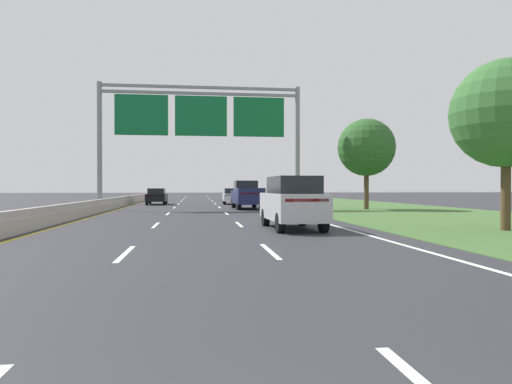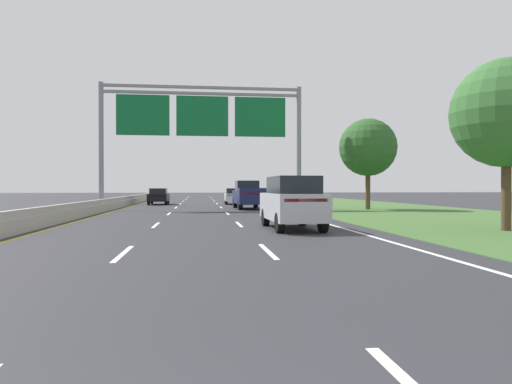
{
  "view_description": "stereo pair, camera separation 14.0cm",
  "coord_description": "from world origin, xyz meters",
  "px_view_note": "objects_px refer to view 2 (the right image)",
  "views": [
    {
      "loc": [
        -0.07,
        -1.69,
        1.68
      ],
      "look_at": [
        2.55,
        18.87,
        1.47
      ],
      "focal_mm": 33.05,
      "sensor_mm": 36.0,
      "label": 1
    },
    {
      "loc": [
        0.07,
        -1.7,
        1.68
      ],
      "look_at": [
        2.55,
        18.87,
        1.47
      ],
      "focal_mm": 33.05,
      "sensor_mm": 36.0,
      "label": 2
    }
  ],
  "objects_px": {
    "car_silver_right_lane_suv": "(292,202)",
    "car_black_left_lane_sedan": "(159,196)",
    "roadside_tree_mid": "(368,148)",
    "roadside_tree_near": "(507,113)",
    "overhead_sign_gantry": "(202,121)",
    "car_white_right_lane_sedan": "(234,196)",
    "pickup_truck_navy": "(248,195)"
  },
  "relations": [
    {
      "from": "roadside_tree_mid",
      "to": "roadside_tree_near",
      "type": "bearing_deg",
      "value": -93.08
    },
    {
      "from": "roadside_tree_near",
      "to": "pickup_truck_navy",
      "type": "bearing_deg",
      "value": 111.77
    },
    {
      "from": "car_silver_right_lane_suv",
      "to": "car_white_right_lane_sedan",
      "type": "bearing_deg",
      "value": -0.76
    },
    {
      "from": "overhead_sign_gantry",
      "to": "car_black_left_lane_sedan",
      "type": "height_order",
      "value": "overhead_sign_gantry"
    },
    {
      "from": "car_silver_right_lane_suv",
      "to": "car_black_left_lane_sedan",
      "type": "relative_size",
      "value": 1.08
    },
    {
      "from": "pickup_truck_navy",
      "to": "car_silver_right_lane_suv",
      "type": "relative_size",
      "value": 1.15
    },
    {
      "from": "car_silver_right_lane_suv",
      "to": "car_black_left_lane_sedan",
      "type": "xyz_separation_m",
      "value": [
        -7.63,
        27.92,
        -0.28
      ]
    },
    {
      "from": "roadside_tree_near",
      "to": "car_white_right_lane_sedan",
      "type": "bearing_deg",
      "value": 105.49
    },
    {
      "from": "overhead_sign_gantry",
      "to": "car_white_right_lane_sedan",
      "type": "height_order",
      "value": "overhead_sign_gantry"
    },
    {
      "from": "overhead_sign_gantry",
      "to": "roadside_tree_near",
      "type": "distance_m",
      "value": 21.94
    },
    {
      "from": "car_black_left_lane_sedan",
      "to": "car_white_right_lane_sedan",
      "type": "distance_m",
      "value": 7.36
    },
    {
      "from": "overhead_sign_gantry",
      "to": "roadside_tree_mid",
      "type": "relative_size",
      "value": 2.2
    },
    {
      "from": "overhead_sign_gantry",
      "to": "pickup_truck_navy",
      "type": "bearing_deg",
      "value": 18.29
    },
    {
      "from": "car_black_left_lane_sedan",
      "to": "roadside_tree_mid",
      "type": "distance_m",
      "value": 20.97
    },
    {
      "from": "roadside_tree_near",
      "to": "car_silver_right_lane_suv",
      "type": "bearing_deg",
      "value": 167.16
    },
    {
      "from": "car_black_left_lane_sedan",
      "to": "car_silver_right_lane_suv",
      "type": "bearing_deg",
      "value": -164.61
    },
    {
      "from": "car_silver_right_lane_suv",
      "to": "roadside_tree_near",
      "type": "relative_size",
      "value": 0.72
    },
    {
      "from": "pickup_truck_navy",
      "to": "car_white_right_lane_sedan",
      "type": "xyz_separation_m",
      "value": [
        -0.36,
        10.03,
        -0.26
      ]
    },
    {
      "from": "pickup_truck_navy",
      "to": "car_black_left_lane_sedan",
      "type": "relative_size",
      "value": 1.24
    },
    {
      "from": "car_silver_right_lane_suv",
      "to": "roadside_tree_near",
      "type": "height_order",
      "value": "roadside_tree_near"
    },
    {
      "from": "roadside_tree_near",
      "to": "car_black_left_lane_sedan",
      "type": "bearing_deg",
      "value": 117.7
    },
    {
      "from": "overhead_sign_gantry",
      "to": "roadside_tree_mid",
      "type": "height_order",
      "value": "overhead_sign_gantry"
    },
    {
      "from": "overhead_sign_gantry",
      "to": "car_white_right_lane_sedan",
      "type": "relative_size",
      "value": 3.39
    },
    {
      "from": "pickup_truck_navy",
      "to": "car_white_right_lane_sedan",
      "type": "bearing_deg",
      "value": 0.5
    },
    {
      "from": "car_silver_right_lane_suv",
      "to": "car_white_right_lane_sedan",
      "type": "height_order",
      "value": "car_silver_right_lane_suv"
    },
    {
      "from": "car_black_left_lane_sedan",
      "to": "car_white_right_lane_sedan",
      "type": "height_order",
      "value": "same"
    },
    {
      "from": "overhead_sign_gantry",
      "to": "pickup_truck_navy",
      "type": "xyz_separation_m",
      "value": [
        3.56,
        1.18,
        -5.54
      ]
    },
    {
      "from": "roadside_tree_near",
      "to": "roadside_tree_mid",
      "type": "height_order",
      "value": "roadside_tree_mid"
    },
    {
      "from": "roadside_tree_mid",
      "to": "car_white_right_lane_sedan",
      "type": "bearing_deg",
      "value": 126.71
    },
    {
      "from": "car_white_right_lane_sedan",
      "to": "roadside_tree_near",
      "type": "height_order",
      "value": "roadside_tree_near"
    },
    {
      "from": "overhead_sign_gantry",
      "to": "car_silver_right_lane_suv",
      "type": "bearing_deg",
      "value": -78.31
    },
    {
      "from": "roadside_tree_near",
      "to": "roadside_tree_mid",
      "type": "distance_m",
      "value": 17.49
    }
  ]
}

